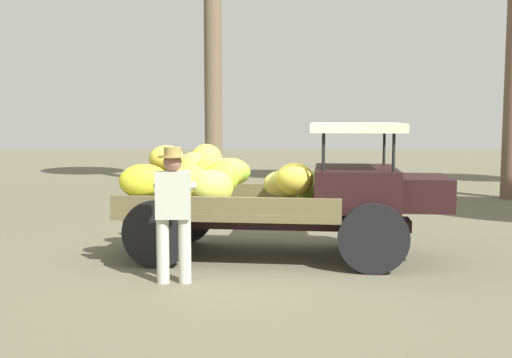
% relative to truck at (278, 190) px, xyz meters
% --- Properties ---
extents(ground_plane, '(60.00, 60.00, 0.00)m').
position_rel_truck_xyz_m(ground_plane, '(-0.20, -0.24, -0.95)').
color(ground_plane, '#605B46').
extents(truck, '(4.58, 2.16, 1.89)m').
position_rel_truck_xyz_m(truck, '(0.00, 0.00, 0.00)').
color(truck, black).
rests_on(truck, ground).
extents(farmer, '(0.53, 0.46, 1.62)m').
position_rel_truck_xyz_m(farmer, '(-1.32, -1.34, -0.03)').
color(farmer, beige).
rests_on(farmer, ground).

